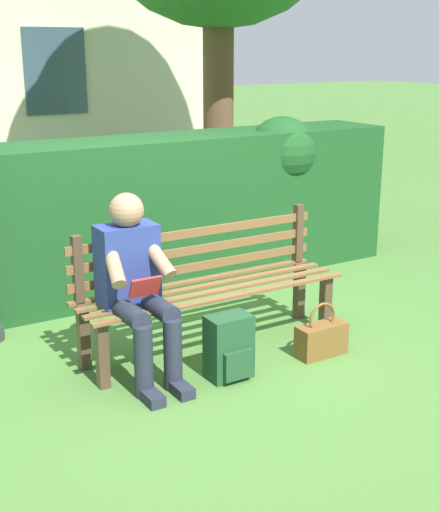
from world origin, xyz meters
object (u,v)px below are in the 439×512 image
at_px(person_seated, 136,282).
at_px(handbag, 321,338).
at_px(backpack, 229,348).
at_px(park_bench, 207,284).

distance_m(person_seated, handbag, 1.37).
xyz_separation_m(backpack, handbag, (-0.73, 0.04, -0.08)).
xyz_separation_m(park_bench, handbag, (-0.59, 0.56, -0.34)).
bearing_deg(handbag, park_bench, -43.78).
bearing_deg(park_bench, handbag, 136.22).
bearing_deg(person_seated, park_bench, -164.23).
relative_size(park_bench, backpack, 4.58).
relative_size(park_bench, handbag, 5.00).
height_order(park_bench, handbag, park_bench).
height_order(person_seated, handbag, person_seated).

